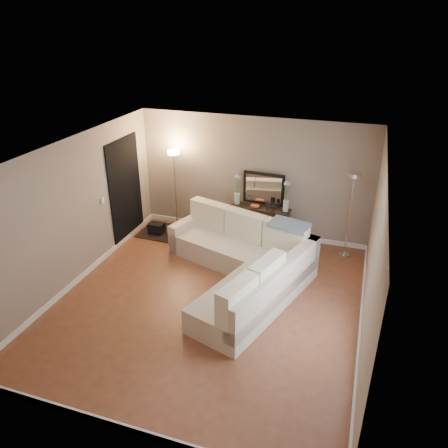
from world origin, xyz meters
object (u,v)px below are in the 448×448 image
(console_table, at_px, (257,221))
(floor_lamp_unlit, at_px, (352,199))
(sectional_sofa, at_px, (244,262))
(floor_lamp_lit, at_px, (175,174))

(console_table, bearing_deg, floor_lamp_unlit, -2.90)
(sectional_sofa, xyz_separation_m, console_table, (-0.19, 1.62, 0.06))
(console_table, relative_size, floor_lamp_unlit, 0.72)
(floor_lamp_unlit, bearing_deg, sectional_sofa, -137.85)
(sectional_sofa, bearing_deg, floor_lamp_unlit, 42.15)
(floor_lamp_lit, distance_m, floor_lamp_unlit, 3.76)
(floor_lamp_unlit, bearing_deg, console_table, 177.10)
(sectional_sofa, xyz_separation_m, floor_lamp_unlit, (1.68, 1.52, 0.87))
(floor_lamp_lit, relative_size, floor_lamp_unlit, 1.03)
(console_table, xyz_separation_m, floor_lamp_unlit, (1.87, -0.09, 0.81))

